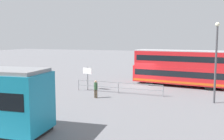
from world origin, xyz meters
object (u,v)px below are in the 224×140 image
(double_decker_bus, at_px, (183,68))
(street_lamp, at_px, (216,56))
(pedestrian_near_railing, at_px, (96,88))
(info_sign, at_px, (87,74))

(double_decker_bus, relative_size, street_lamp, 1.68)
(double_decker_bus, xyz_separation_m, pedestrian_near_railing, (6.50, 8.75, -1.12))
(double_decker_bus, relative_size, info_sign, 4.61)
(pedestrian_near_railing, xyz_separation_m, street_lamp, (-9.85, -1.78, 2.95))
(pedestrian_near_railing, distance_m, info_sign, 3.99)
(double_decker_bus, distance_m, info_sign, 10.50)
(pedestrian_near_railing, bearing_deg, info_sign, -52.89)
(info_sign, relative_size, street_lamp, 0.36)
(double_decker_bus, bearing_deg, pedestrian_near_railing, 53.40)
(double_decker_bus, relative_size, pedestrian_near_railing, 6.95)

